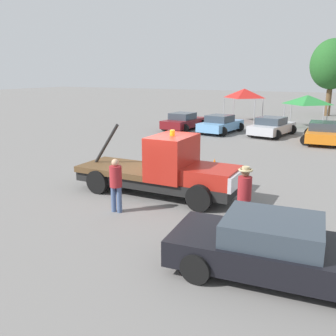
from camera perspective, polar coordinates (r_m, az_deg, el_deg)
name	(u,v)px	position (r m, az deg, el deg)	size (l,w,h in m)	color
ground_plane	(156,194)	(13.98, -1.81, -3.93)	(160.00, 160.00, 0.00)	slate
tow_truck	(165,170)	(13.53, -0.43, -0.35)	(6.20, 2.19, 2.51)	black
foreground_car	(281,249)	(8.68, 16.78, -11.77)	(5.11, 2.49, 1.34)	black
person_near_truck	(244,192)	(10.86, 11.57, -3.64)	(0.41, 0.41, 1.84)	#475B84
person_at_hood	(116,182)	(12.00, -7.96, -2.08)	(0.39, 0.39, 1.76)	#475B84
parked_car_maroon	(184,121)	(29.62, 2.38, 7.10)	(2.58, 4.38, 1.34)	maroon
parked_car_skyblue	(220,124)	(28.28, 8.00, 6.63)	(2.76, 4.40, 1.34)	#669ED1
parked_car_silver	(272,127)	(27.71, 15.54, 6.09)	(2.96, 4.55, 1.34)	#B7B7BC
parked_car_orange	(323,132)	(26.12, 22.52, 5.05)	(2.69, 4.86, 1.34)	orange
canopy_tent_red	(244,93)	(35.46, 11.55, 11.10)	(2.90, 2.90, 2.96)	#9E9EA3
canopy_tent_green	(307,100)	(32.74, 20.48, 9.72)	(3.00, 3.00, 2.61)	#9E9EA3
tree_left	(332,64)	(42.54, 23.74, 14.25)	(4.31, 4.31, 7.70)	brown
traffic_cone	(214,165)	(17.36, 7.09, 0.49)	(0.40, 0.40, 0.55)	black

